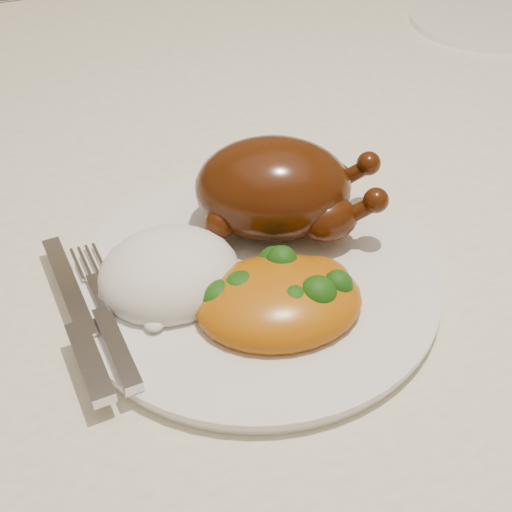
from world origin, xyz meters
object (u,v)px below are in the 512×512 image
object	(u,v)px
dining_table	(278,219)
side_plate	(482,20)
dinner_plate	(256,280)
roast_chicken	(278,189)

from	to	relation	value
dining_table	side_plate	distance (m)	0.44
dinner_plate	side_plate	distance (m)	0.62
dining_table	dinner_plate	size ratio (longest dim) A/B	5.46
side_plate	roast_chicken	size ratio (longest dim) A/B	1.12
dinner_plate	roast_chicken	bearing A→B (deg)	52.37
dining_table	side_plate	bearing A→B (deg)	26.09
dining_table	roast_chicken	size ratio (longest dim) A/B	9.02
side_plate	roast_chicken	distance (m)	0.56
dinner_plate	roast_chicken	distance (m)	0.08
dining_table	roast_chicken	xyz separation A→B (m)	(-0.07, -0.15, 0.16)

